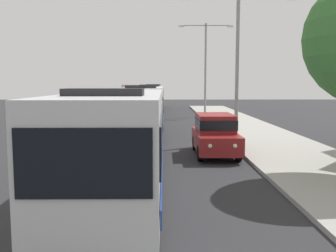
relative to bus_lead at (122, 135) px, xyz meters
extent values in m
cube|color=silver|center=(0.00, 0.02, 0.01)|extent=(2.50, 11.78, 2.70)
cube|color=black|center=(1.27, 0.02, 0.36)|extent=(0.04, 10.84, 1.00)
cube|color=black|center=(-1.27, 0.02, 0.36)|extent=(0.04, 10.84, 1.00)
cube|color=black|center=(0.00, -5.89, 0.31)|extent=(2.30, 0.04, 1.20)
cube|color=navy|center=(1.28, 0.02, -0.79)|extent=(0.03, 11.19, 0.36)
cube|color=black|center=(0.00, -3.51, 1.44)|extent=(1.75, 0.90, 0.16)
cylinder|color=black|center=(1.10, -3.63, -1.19)|extent=(0.28, 1.00, 1.00)
cylinder|color=black|center=(-1.10, -3.63, -1.19)|extent=(0.28, 1.00, 1.00)
cylinder|color=black|center=(1.10, 3.26, -1.19)|extent=(0.28, 1.00, 1.00)
cylinder|color=black|center=(-1.10, 3.26, -1.19)|extent=(0.28, 1.00, 1.00)
cube|color=silver|center=(0.00, 13.38, 0.01)|extent=(2.50, 10.52, 2.70)
cube|color=black|center=(1.27, 13.38, 0.36)|extent=(0.04, 9.67, 1.00)
cube|color=black|center=(-1.27, 13.38, 0.36)|extent=(0.04, 9.67, 1.00)
cube|color=black|center=(0.00, 8.10, 0.31)|extent=(2.30, 0.04, 1.20)
cube|color=navy|center=(1.28, 13.38, -0.79)|extent=(0.03, 9.99, 0.36)
cube|color=black|center=(0.00, 10.23, 1.44)|extent=(1.75, 0.90, 0.16)
cylinder|color=black|center=(1.10, 10.12, -1.19)|extent=(0.28, 1.00, 1.00)
cylinder|color=black|center=(-1.10, 10.12, -1.19)|extent=(0.28, 1.00, 1.00)
cylinder|color=black|center=(1.10, 16.27, -1.19)|extent=(0.28, 1.00, 1.00)
cylinder|color=black|center=(-1.10, 16.27, -1.19)|extent=(0.28, 1.00, 1.00)
cube|color=silver|center=(0.00, 26.09, 0.01)|extent=(2.50, 11.73, 2.70)
cube|color=black|center=(1.27, 26.09, 0.36)|extent=(0.04, 10.79, 1.00)
cube|color=black|center=(-1.27, 26.09, 0.36)|extent=(0.04, 10.79, 1.00)
cube|color=black|center=(0.00, 20.20, 0.31)|extent=(2.30, 0.04, 1.20)
cube|color=black|center=(1.28, 26.09, -0.79)|extent=(0.03, 11.15, 0.36)
cube|color=black|center=(0.00, 22.57, 1.44)|extent=(1.75, 0.90, 0.16)
cylinder|color=black|center=(1.10, 22.45, -1.19)|extent=(0.28, 1.00, 1.00)
cylinder|color=black|center=(-1.10, 22.45, -1.19)|extent=(0.28, 1.00, 1.00)
cylinder|color=black|center=(1.10, 29.32, -1.19)|extent=(0.28, 1.00, 1.00)
cylinder|color=black|center=(-1.10, 29.32, -1.19)|extent=(0.28, 1.00, 1.00)
cube|color=#284C8C|center=(0.00, 39.08, 0.01)|extent=(2.50, 11.21, 2.70)
cube|color=black|center=(1.27, 39.08, 0.36)|extent=(0.04, 10.32, 1.00)
cube|color=black|center=(-1.27, 39.08, 0.36)|extent=(0.04, 10.32, 1.00)
cube|color=black|center=(0.00, 33.45, 0.31)|extent=(2.30, 0.04, 1.20)
cube|color=gold|center=(1.28, 39.08, -0.79)|extent=(0.03, 10.65, 0.36)
cube|color=black|center=(0.00, 35.71, 1.44)|extent=(1.75, 0.90, 0.16)
cylinder|color=black|center=(1.10, 35.60, -1.19)|extent=(0.28, 1.00, 1.00)
cylinder|color=black|center=(-1.10, 35.60, -1.19)|extent=(0.28, 1.00, 1.00)
cylinder|color=black|center=(1.10, 42.16, -1.19)|extent=(0.28, 1.00, 1.00)
cylinder|color=black|center=(-1.10, 42.16, -1.19)|extent=(0.28, 1.00, 1.00)
cube|color=maroon|center=(3.70, 5.54, -0.99)|extent=(1.84, 4.51, 0.80)
cube|color=maroon|center=(3.70, 5.69, -0.19)|extent=(1.62, 2.62, 0.80)
cube|color=black|center=(3.70, 5.69, -0.19)|extent=(1.66, 2.71, 0.44)
sphere|color=#F9EFCC|center=(3.19, 3.26, -0.89)|extent=(0.18, 0.18, 0.18)
sphere|color=#F9EFCC|center=(4.20, 3.26, -0.89)|extent=(0.18, 0.18, 0.18)
cylinder|color=black|center=(2.88, 4.14, -1.34)|extent=(0.22, 0.70, 0.70)
cylinder|color=black|center=(4.52, 4.14, -1.34)|extent=(0.22, 0.70, 0.70)
cylinder|color=black|center=(2.88, 6.94, -1.34)|extent=(0.22, 0.70, 0.70)
cylinder|color=black|center=(4.52, 6.94, -1.34)|extent=(0.22, 0.70, 0.70)
cube|color=maroon|center=(-3.30, 40.01, -0.24)|extent=(2.30, 1.80, 2.20)
cube|color=silver|center=(-3.30, 43.68, 0.11)|extent=(2.35, 5.54, 2.70)
cube|color=black|center=(-3.30, 39.09, 0.06)|extent=(2.07, 0.04, 0.90)
cylinder|color=black|center=(-4.33, 40.01, -1.24)|extent=(0.26, 0.90, 0.90)
cylinder|color=black|center=(-2.27, 40.01, -1.24)|extent=(0.26, 0.90, 0.90)
cylinder|color=black|center=(-4.33, 44.80, -1.24)|extent=(0.26, 0.90, 0.90)
cylinder|color=black|center=(-2.27, 44.80, -1.24)|extent=(0.26, 0.90, 0.90)
cylinder|color=gray|center=(5.40, 9.50, 2.50)|extent=(0.20, 0.20, 8.08)
cylinder|color=gray|center=(5.40, 26.18, 2.94)|extent=(0.20, 0.20, 8.96)
cylinder|color=gray|center=(4.21, 26.18, 7.22)|extent=(2.37, 0.10, 0.10)
cube|color=silver|center=(3.03, 26.18, 7.14)|extent=(0.56, 0.28, 0.16)
cylinder|color=gray|center=(6.58, 26.18, 7.22)|extent=(2.37, 0.10, 0.10)
cube|color=silver|center=(7.77, 26.18, 7.14)|extent=(0.56, 0.28, 0.16)
camera|label=1|loc=(1.34, -12.20, 1.63)|focal=41.46mm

